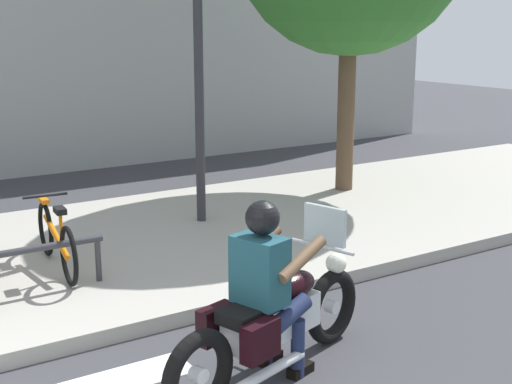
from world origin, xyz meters
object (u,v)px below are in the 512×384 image
object	(u,v)px
rider	(267,278)
street_lamp	(198,21)
bicycle_5	(56,239)
motorcycle	(273,321)

from	to	relation	value
rider	street_lamp	world-z (taller)	street_lamp
rider	bicycle_5	distance (m)	3.05
bicycle_5	street_lamp	distance (m)	3.26
motorcycle	rider	distance (m)	0.38
motorcycle	bicycle_5	world-z (taller)	motorcycle
rider	street_lamp	bearing A→B (deg)	68.76
motorcycle	bicycle_5	distance (m)	3.03
motorcycle	rider	size ratio (longest dim) A/B	1.52
rider	street_lamp	size ratio (longest dim) A/B	0.32
motorcycle	street_lamp	xyz separation A→B (m)	(1.41, 3.81, 2.26)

